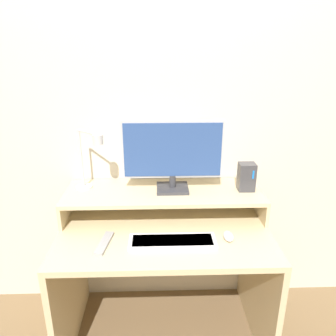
{
  "coord_description": "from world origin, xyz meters",
  "views": [
    {
      "loc": [
        -0.03,
        -1.17,
        1.62
      ],
      "look_at": [
        0.02,
        0.38,
        1.05
      ],
      "focal_mm": 35.0,
      "sensor_mm": 36.0,
      "label": 1
    }
  ],
  "objects_px": {
    "remote_control": "(104,243)",
    "keyboard": "(173,241)",
    "monitor": "(173,154)",
    "desk_lamp": "(90,159)",
    "router_dock": "(246,177)",
    "mouse": "(228,236)"
  },
  "relations": [
    {
      "from": "monitor",
      "to": "desk_lamp",
      "type": "bearing_deg",
      "value": -178.44
    },
    {
      "from": "mouse",
      "to": "remote_control",
      "type": "distance_m",
      "value": 0.61
    },
    {
      "from": "monitor",
      "to": "desk_lamp",
      "type": "xyz_separation_m",
      "value": [
        -0.45,
        -0.01,
        -0.02
      ]
    },
    {
      "from": "keyboard",
      "to": "remote_control",
      "type": "xyz_separation_m",
      "value": [
        -0.33,
        -0.0,
        -0.0
      ]
    },
    {
      "from": "keyboard",
      "to": "mouse",
      "type": "xyz_separation_m",
      "value": [
        0.28,
        0.03,
        0.01
      ]
    },
    {
      "from": "monitor",
      "to": "desk_lamp",
      "type": "distance_m",
      "value": 0.45
    },
    {
      "from": "desk_lamp",
      "to": "mouse",
      "type": "height_order",
      "value": "desk_lamp"
    },
    {
      "from": "monitor",
      "to": "mouse",
      "type": "bearing_deg",
      "value": -47.14
    },
    {
      "from": "monitor",
      "to": "router_dock",
      "type": "bearing_deg",
      "value": -2.34
    },
    {
      "from": "remote_control",
      "to": "mouse",
      "type": "bearing_deg",
      "value": 3.0
    },
    {
      "from": "remote_control",
      "to": "keyboard",
      "type": "bearing_deg",
      "value": 0.53
    },
    {
      "from": "router_dock",
      "to": "remote_control",
      "type": "relative_size",
      "value": 0.79
    },
    {
      "from": "monitor",
      "to": "remote_control",
      "type": "relative_size",
      "value": 2.79
    },
    {
      "from": "router_dock",
      "to": "keyboard",
      "type": "relative_size",
      "value": 0.37
    },
    {
      "from": "monitor",
      "to": "router_dock",
      "type": "height_order",
      "value": "monitor"
    },
    {
      "from": "router_dock",
      "to": "keyboard",
      "type": "xyz_separation_m",
      "value": [
        -0.43,
        -0.3,
        -0.21
      ]
    },
    {
      "from": "keyboard",
      "to": "remote_control",
      "type": "height_order",
      "value": "keyboard"
    },
    {
      "from": "monitor",
      "to": "mouse",
      "type": "xyz_separation_m",
      "value": [
        0.27,
        -0.29,
        -0.34
      ]
    },
    {
      "from": "monitor",
      "to": "keyboard",
      "type": "relative_size",
      "value": 1.3
    },
    {
      "from": "keyboard",
      "to": "remote_control",
      "type": "relative_size",
      "value": 2.15
    },
    {
      "from": "router_dock",
      "to": "mouse",
      "type": "xyz_separation_m",
      "value": [
        -0.14,
        -0.27,
        -0.21
      ]
    },
    {
      "from": "desk_lamp",
      "to": "keyboard",
      "type": "relative_size",
      "value": 0.81
    }
  ]
}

